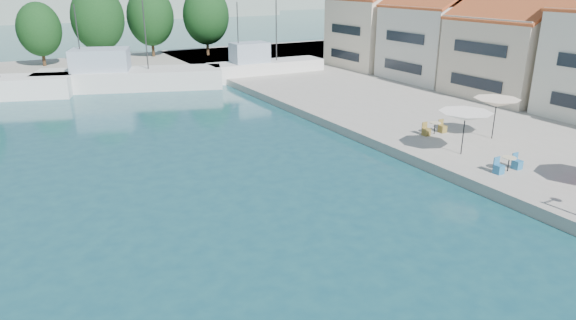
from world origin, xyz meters
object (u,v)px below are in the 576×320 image
umbrella_white (465,116)px  umbrella_cream (497,103)px  trawler_03 (126,77)px  trawler_04 (263,68)px

umbrella_white → umbrella_cream: bearing=16.8°
umbrella_white → umbrella_cream: size_ratio=1.06×
trawler_03 → umbrella_white: (11.56, -30.98, 1.73)m
trawler_04 → umbrella_cream: trawler_04 is taller
trawler_04 → umbrella_white: 29.39m
trawler_04 → umbrella_white: (-2.28, -29.25, 1.73)m
trawler_04 → umbrella_white: trawler_04 is taller
umbrella_white → trawler_03: bearing=110.5°
umbrella_cream → trawler_04: bearing=93.4°
trawler_03 → umbrella_white: trawler_03 is taller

